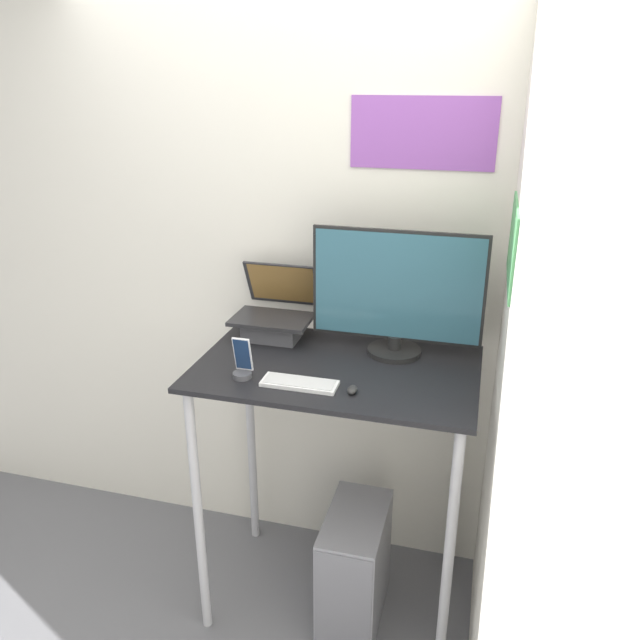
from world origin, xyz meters
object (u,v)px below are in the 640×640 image
cell_phone (242,365)px  computer_tower (354,566)px  laptop (274,318)px  monitor (397,296)px  keyboard (300,383)px  mouse (352,390)px

cell_phone → computer_tower: bearing=16.1°
laptop → monitor: monitor is taller
keyboard → computer_tower: 0.92m
keyboard → computer_tower: (0.19, 0.13, -0.89)m
laptop → cell_phone: laptop is taller
mouse → laptop: bearing=136.2°
laptop → monitor: 0.54m
mouse → computer_tower: (-0.00, 0.13, -0.90)m
laptop → keyboard: laptop is taller
cell_phone → laptop: bearing=92.2°
laptop → computer_tower: size_ratio=0.64×
monitor → computer_tower: 1.15m
computer_tower → mouse: bearing=-88.8°
mouse → cell_phone: (-0.41, 0.02, 0.03)m
laptop → computer_tower: bearing=-33.1°
computer_tower → monitor: bearing=69.1°
mouse → cell_phone: size_ratio=0.35×
laptop → computer_tower: (0.42, -0.28, -0.96)m
laptop → mouse: laptop is taller
keyboard → mouse: (0.19, -0.01, 0.00)m
laptop → cell_phone: bearing=-87.8°
monitor → laptop: bearing=175.6°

